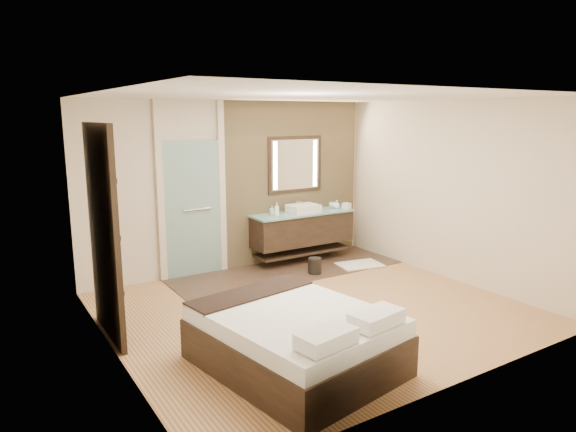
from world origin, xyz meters
TOP-DOWN VIEW (x-y plane):
  - floor at (0.00, 0.00)m, footprint 5.00×5.00m
  - tile_strip at (0.60, 1.60)m, footprint 3.80×1.30m
  - stone_wall at (1.10, 2.21)m, footprint 2.60×0.08m
  - vanity at (1.10, 1.92)m, footprint 1.85×0.55m
  - mirror_unit at (1.10, 2.16)m, footprint 1.06×0.04m
  - frosted_door at (-0.75, 2.20)m, footprint 1.10×0.12m
  - shoji_partition at (-2.43, 0.60)m, footprint 0.06×1.20m
  - bed at (-1.05, -1.16)m, footprint 1.78×2.09m
  - bath_mat at (1.77, 1.19)m, footprint 0.80×0.62m
  - waste_bin at (0.87, 1.22)m, footprint 0.22×0.22m
  - tissue_box at (1.92, 1.77)m, footprint 0.15×0.15m
  - soap_bottle_a at (0.55, 1.86)m, footprint 0.11×0.11m
  - soap_bottle_b at (0.54, 1.99)m, footprint 0.08×0.08m
  - soap_bottle_c at (1.78, 1.87)m, footprint 0.13×0.13m
  - cup at (1.77, 1.97)m, footprint 0.14×0.14m

SIDE VIEW (x-z plane):
  - floor at x=0.00m, z-range 0.00..0.00m
  - tile_strip at x=0.60m, z-range 0.00..0.01m
  - bath_mat at x=1.77m, z-range 0.01..0.03m
  - waste_bin at x=0.87m, z-range 0.00..0.26m
  - bed at x=-1.05m, z-range -0.06..0.66m
  - vanity at x=1.10m, z-range 0.14..1.02m
  - cup at x=1.77m, z-range 0.86..0.96m
  - tissue_box at x=1.92m, z-range 0.86..0.97m
  - soap_bottle_c at x=1.78m, z-range 0.86..1.01m
  - soap_bottle_b at x=0.54m, z-range 0.86..1.02m
  - soap_bottle_a at x=0.55m, z-range 0.86..1.08m
  - frosted_door at x=-0.75m, z-range -0.21..2.49m
  - shoji_partition at x=-2.43m, z-range 0.01..2.41m
  - stone_wall at x=1.10m, z-range 0.00..2.70m
  - mirror_unit at x=1.10m, z-range 1.17..2.13m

